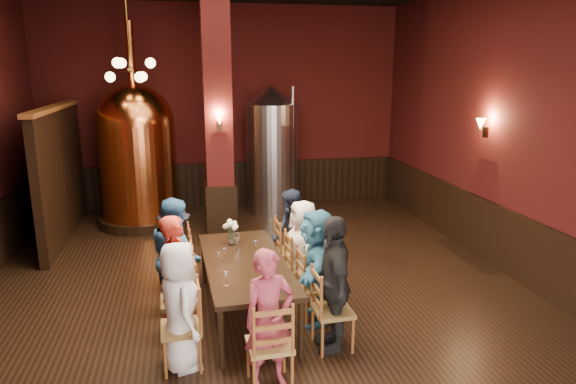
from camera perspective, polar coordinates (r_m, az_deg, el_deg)
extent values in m
plane|color=black|center=(7.51, -3.42, -11.15)|extent=(10.00, 10.00, 0.00)
cube|color=#420E10|center=(11.82, -7.05, 9.27)|extent=(8.00, 0.02, 4.50)
cube|color=#420E10|center=(2.17, 15.00, -11.61)|extent=(8.00, 0.02, 4.50)
cube|color=#420E10|center=(8.40, 24.65, 6.31)|extent=(0.02, 10.00, 4.50)
cube|color=black|center=(8.74, 23.29, -5.12)|extent=(0.08, 9.90, 1.00)
cube|color=black|center=(12.04, -6.79, 0.92)|extent=(7.90, 0.08, 1.00)
cube|color=#420E10|center=(9.61, -7.79, 8.22)|extent=(0.58, 0.58, 4.50)
cube|color=black|center=(10.39, -23.91, 1.71)|extent=(0.22, 3.50, 2.40)
cube|color=black|center=(6.62, -4.80, -7.92)|extent=(1.09, 2.44, 0.06)
cylinder|color=black|center=(5.71, -7.42, -15.91)|extent=(0.07, 0.07, 0.69)
cylinder|color=black|center=(5.85, 1.48, -15.03)|extent=(0.07, 0.07, 0.69)
cylinder|color=black|center=(7.77, -9.30, -7.66)|extent=(0.07, 0.07, 0.69)
cylinder|color=black|center=(7.87, -2.85, -7.20)|extent=(0.07, 0.07, 0.69)
imported|color=white|center=(5.65, -11.93, -12.31)|extent=(0.60, 0.78, 1.42)
imported|color=red|center=(6.24, -12.17, -9.24)|extent=(0.46, 0.61, 1.51)
imported|color=#2B5F8F|center=(6.85, -12.34, -6.96)|extent=(0.63, 0.84, 1.55)
imported|color=black|center=(7.52, -12.43, -6.17)|extent=(0.63, 0.90, 1.27)
imported|color=black|center=(5.88, 5.07, -10.05)|extent=(0.47, 0.96, 1.59)
imported|color=teal|center=(6.49, 3.17, -8.19)|extent=(0.73, 1.43, 1.47)
imported|color=white|center=(7.09, 1.63, -6.49)|extent=(0.50, 0.72, 1.41)
imported|color=#1D253B|center=(7.70, 0.32, -4.86)|extent=(0.36, 0.69, 1.40)
imported|color=#A23648|center=(5.23, -2.10, -14.01)|extent=(0.60, 0.46, 1.45)
cylinder|color=black|center=(11.01, -15.87, -2.93)|extent=(1.69, 1.69, 0.19)
cylinder|color=orange|center=(10.76, -16.23, 2.36)|extent=(1.86, 1.86, 1.88)
sphere|color=orange|center=(10.63, -16.57, 7.34)|extent=(1.51, 1.51, 1.51)
cylinder|color=orange|center=(10.57, -17.08, 14.45)|extent=(0.15, 0.15, 1.22)
cylinder|color=#B2B2B7|center=(11.31, -1.77, 3.74)|extent=(1.42, 1.42, 2.38)
cone|color=#B2B2B7|center=(11.15, -1.83, 10.74)|extent=(1.14, 1.14, 0.38)
cylinder|color=#B2B2B7|center=(10.97, 0.52, 4.69)|extent=(0.08, 0.08, 2.66)
cylinder|color=white|center=(7.19, -6.31, -5.11)|extent=(0.11, 0.11, 0.19)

